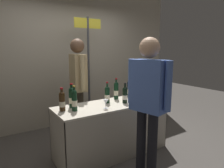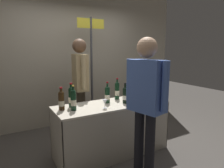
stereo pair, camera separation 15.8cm
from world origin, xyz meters
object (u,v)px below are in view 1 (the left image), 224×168
(tasting_table, at_px, (112,120))
(wine_glass_near_vendor, at_px, (137,91))
(wine_glass_mid, at_px, (131,98))
(taster_foreground_right, at_px, (148,96))
(wine_glass_near_taster, at_px, (106,102))
(booth_signpost, at_px, (89,61))
(vendor_presenter, at_px, (78,79))
(featured_wine_bottle, at_px, (116,90))
(display_bottle_0, at_px, (72,97))

(tasting_table, relative_size, wine_glass_near_vendor, 13.19)
(wine_glass_mid, bearing_deg, taster_foreground_right, -107.18)
(wine_glass_near_vendor, height_order, wine_glass_mid, wine_glass_mid)
(wine_glass_near_taster, bearing_deg, booth_signpost, 73.23)
(wine_glass_mid, height_order, vendor_presenter, vendor_presenter)
(wine_glass_mid, xyz_separation_m, wine_glass_near_taster, (-0.40, 0.06, -0.02))
(wine_glass_near_taster, relative_size, taster_foreground_right, 0.07)
(wine_glass_near_vendor, relative_size, booth_signpost, 0.06)
(tasting_table, distance_m, booth_signpost, 1.41)
(featured_wine_bottle, bearing_deg, vendor_presenter, 123.76)
(wine_glass_near_vendor, distance_m, taster_foreground_right, 1.09)
(display_bottle_0, bearing_deg, booth_signpost, 52.26)
(featured_wine_bottle, bearing_deg, wine_glass_near_taster, -139.73)
(display_bottle_0, bearing_deg, wine_glass_near_vendor, 2.14)
(featured_wine_bottle, relative_size, display_bottle_0, 1.01)
(featured_wine_bottle, height_order, vendor_presenter, vendor_presenter)
(wine_glass_near_taster, relative_size, vendor_presenter, 0.07)
(tasting_table, distance_m, featured_wine_bottle, 0.50)
(display_bottle_0, relative_size, taster_foreground_right, 0.20)
(taster_foreground_right, relative_size, booth_signpost, 0.79)
(booth_signpost, bearing_deg, tasting_table, -99.08)
(wine_glass_mid, xyz_separation_m, vendor_presenter, (-0.39, 1.01, 0.18))
(wine_glass_near_vendor, relative_size, taster_foreground_right, 0.07)
(wine_glass_near_vendor, bearing_deg, booth_signpost, 115.66)
(wine_glass_mid, bearing_deg, featured_wine_bottle, 88.43)
(wine_glass_near_vendor, bearing_deg, tasting_table, -164.36)
(wine_glass_near_vendor, xyz_separation_m, wine_glass_near_taster, (-0.83, -0.33, -0.00))
(featured_wine_bottle, distance_m, wine_glass_near_taster, 0.55)
(wine_glass_near_taster, distance_m, vendor_presenter, 0.97)
(wine_glass_near_taster, height_order, booth_signpost, booth_signpost)
(wine_glass_mid, bearing_deg, wine_glass_near_taster, 171.11)
(wine_glass_near_taster, bearing_deg, taster_foreground_right, -66.90)
(wine_glass_mid, distance_m, taster_foreground_right, 0.56)
(display_bottle_0, xyz_separation_m, wine_glass_mid, (0.78, -0.35, -0.04))
(wine_glass_near_taster, bearing_deg, tasting_table, 37.15)
(vendor_presenter, relative_size, taster_foreground_right, 1.02)
(tasting_table, bearing_deg, wine_glass_mid, -47.80)
(wine_glass_mid, bearing_deg, vendor_presenter, 111.01)
(vendor_presenter, distance_m, booth_signpost, 0.57)
(featured_wine_bottle, bearing_deg, display_bottle_0, -175.35)
(wine_glass_mid, bearing_deg, display_bottle_0, 155.95)
(display_bottle_0, bearing_deg, featured_wine_bottle, 4.65)
(booth_signpost, bearing_deg, wine_glass_near_taster, -106.77)
(booth_signpost, bearing_deg, vendor_presenter, -138.93)
(display_bottle_0, relative_size, vendor_presenter, 0.19)
(wine_glass_mid, distance_m, wine_glass_near_taster, 0.41)
(featured_wine_bottle, relative_size, vendor_presenter, 0.20)
(vendor_presenter, bearing_deg, tasting_table, 22.62)
(wine_glass_near_vendor, height_order, wine_glass_near_taster, wine_glass_near_vendor)
(tasting_table, relative_size, booth_signpost, 0.78)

